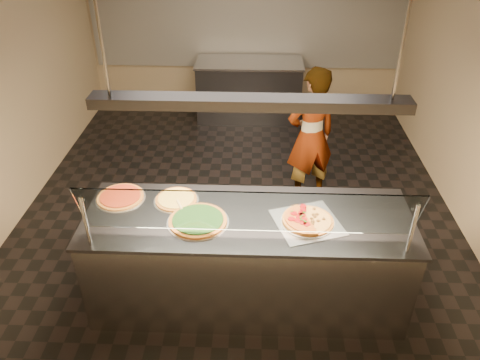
{
  "coord_description": "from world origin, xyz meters",
  "views": [
    {
      "loc": [
        0.2,
        -4.52,
        3.28
      ],
      "look_at": [
        0.06,
        -0.99,
        1.02
      ],
      "focal_mm": 35.0,
      "sensor_mm": 36.0,
      "label": 1
    }
  ],
  "objects_px": {
    "pizza_spinach": "(198,220)",
    "worker": "(311,136)",
    "serving_counter": "(248,259)",
    "prep_table": "(249,90)",
    "half_pizza_pepperoni": "(295,219)",
    "pizza_cheese": "(176,199)",
    "pizza_tomato": "(121,197)",
    "heat_lamp_housing": "(250,102)",
    "perforated_tray": "(307,222)",
    "pizza_spatula": "(185,206)",
    "sneeze_guard": "(247,213)",
    "half_pizza_sausage": "(320,220)"
  },
  "relations": [
    {
      "from": "half_pizza_pepperoni",
      "to": "pizza_spatula",
      "type": "bearing_deg",
      "value": 171.38
    },
    {
      "from": "sneeze_guard",
      "to": "half_pizza_sausage",
      "type": "bearing_deg",
      "value": 26.21
    },
    {
      "from": "pizza_cheese",
      "to": "heat_lamp_housing",
      "type": "xyz_separation_m",
      "value": [
        0.63,
        -0.21,
        1.01
      ]
    },
    {
      "from": "worker",
      "to": "pizza_spinach",
      "type": "bearing_deg",
      "value": 35.03
    },
    {
      "from": "pizza_cheese",
      "to": "pizza_tomato",
      "type": "relative_size",
      "value": 0.9
    },
    {
      "from": "pizza_spinach",
      "to": "prep_table",
      "type": "relative_size",
      "value": 0.31
    },
    {
      "from": "perforated_tray",
      "to": "half_pizza_sausage",
      "type": "xyz_separation_m",
      "value": [
        0.1,
        0.0,
        0.02
      ]
    },
    {
      "from": "perforated_tray",
      "to": "worker",
      "type": "xyz_separation_m",
      "value": [
        0.19,
        1.74,
        -0.11
      ]
    },
    {
      "from": "worker",
      "to": "heat_lamp_housing",
      "type": "xyz_separation_m",
      "value": [
        -0.67,
        -1.68,
        1.13
      ]
    },
    {
      "from": "pizza_tomato",
      "to": "worker",
      "type": "xyz_separation_m",
      "value": [
        1.8,
        1.46,
        -0.12
      ]
    },
    {
      "from": "perforated_tray",
      "to": "serving_counter",
      "type": "bearing_deg",
      "value": 173.32
    },
    {
      "from": "pizza_tomato",
      "to": "pizza_spatula",
      "type": "bearing_deg",
      "value": -13.78
    },
    {
      "from": "heat_lamp_housing",
      "to": "serving_counter",
      "type": "bearing_deg",
      "value": 0.0
    },
    {
      "from": "perforated_tray",
      "to": "heat_lamp_housing",
      "type": "distance_m",
      "value": 1.12
    },
    {
      "from": "sneeze_guard",
      "to": "pizza_spatula",
      "type": "relative_size",
      "value": 10.05
    },
    {
      "from": "pizza_cheese",
      "to": "heat_lamp_housing",
      "type": "distance_m",
      "value": 1.21
    },
    {
      "from": "half_pizza_sausage",
      "to": "pizza_spinach",
      "type": "height_order",
      "value": "half_pizza_sausage"
    },
    {
      "from": "pizza_spinach",
      "to": "serving_counter",
      "type": "bearing_deg",
      "value": 11.45
    },
    {
      "from": "half_pizza_pepperoni",
      "to": "pizza_tomato",
      "type": "xyz_separation_m",
      "value": [
        -1.51,
        0.28,
        -0.02
      ]
    },
    {
      "from": "perforated_tray",
      "to": "worker",
      "type": "distance_m",
      "value": 1.76
    },
    {
      "from": "pizza_spinach",
      "to": "worker",
      "type": "height_order",
      "value": "worker"
    },
    {
      "from": "half_pizza_pepperoni",
      "to": "prep_table",
      "type": "relative_size",
      "value": 0.28
    },
    {
      "from": "pizza_spinach",
      "to": "prep_table",
      "type": "xyz_separation_m",
      "value": [
        0.33,
        4.05,
        -0.48
      ]
    },
    {
      "from": "perforated_tray",
      "to": "half_pizza_pepperoni",
      "type": "xyz_separation_m",
      "value": [
        -0.1,
        0.0,
        0.03
      ]
    },
    {
      "from": "pizza_tomato",
      "to": "heat_lamp_housing",
      "type": "xyz_separation_m",
      "value": [
        1.13,
        -0.23,
        1.01
      ]
    },
    {
      "from": "pizza_spatula",
      "to": "sneeze_guard",
      "type": "bearing_deg",
      "value": -38.56
    },
    {
      "from": "half_pizza_pepperoni",
      "to": "pizza_tomato",
      "type": "distance_m",
      "value": 1.54
    },
    {
      "from": "half_pizza_pepperoni",
      "to": "pizza_spinach",
      "type": "distance_m",
      "value": 0.8
    },
    {
      "from": "serving_counter",
      "to": "prep_table",
      "type": "xyz_separation_m",
      "value": [
        -0.08,
        3.96,
        0.0
      ]
    },
    {
      "from": "pizza_cheese",
      "to": "prep_table",
      "type": "height_order",
      "value": "pizza_cheese"
    },
    {
      "from": "half_pizza_pepperoni",
      "to": "half_pizza_sausage",
      "type": "bearing_deg",
      "value": -0.02
    },
    {
      "from": "pizza_spatula",
      "to": "heat_lamp_housing",
      "type": "xyz_separation_m",
      "value": [
        0.54,
        -0.08,
        0.99
      ]
    },
    {
      "from": "half_pizza_pepperoni",
      "to": "pizza_cheese",
      "type": "height_order",
      "value": "half_pizza_pepperoni"
    },
    {
      "from": "sneeze_guard",
      "to": "pizza_tomato",
      "type": "bearing_deg",
      "value": 153.09
    },
    {
      "from": "pizza_tomato",
      "to": "half_pizza_sausage",
      "type": "bearing_deg",
      "value": -9.46
    },
    {
      "from": "sneeze_guard",
      "to": "half_pizza_sausage",
      "type": "height_order",
      "value": "sneeze_guard"
    },
    {
      "from": "half_pizza_pepperoni",
      "to": "serving_counter",
      "type": "bearing_deg",
      "value": 171.77
    },
    {
      "from": "pizza_cheese",
      "to": "perforated_tray",
      "type": "bearing_deg",
      "value": -13.59
    },
    {
      "from": "perforated_tray",
      "to": "pizza_cheese",
      "type": "bearing_deg",
      "value": 166.41
    },
    {
      "from": "sneeze_guard",
      "to": "half_pizza_pepperoni",
      "type": "height_order",
      "value": "sneeze_guard"
    },
    {
      "from": "pizza_spinach",
      "to": "pizza_tomato",
      "type": "height_order",
      "value": "pizza_spinach"
    },
    {
      "from": "perforated_tray",
      "to": "pizza_spinach",
      "type": "distance_m",
      "value": 0.89
    },
    {
      "from": "serving_counter",
      "to": "pizza_spatula",
      "type": "bearing_deg",
      "value": 171.09
    },
    {
      "from": "sneeze_guard",
      "to": "heat_lamp_housing",
      "type": "distance_m",
      "value": 0.8
    },
    {
      "from": "sneeze_guard",
      "to": "pizza_spinach",
      "type": "relative_size",
      "value": 4.91
    },
    {
      "from": "sneeze_guard",
      "to": "pizza_spinach",
      "type": "bearing_deg",
      "value": 147.57
    },
    {
      "from": "serving_counter",
      "to": "half_pizza_sausage",
      "type": "distance_m",
      "value": 0.76
    },
    {
      "from": "serving_counter",
      "to": "prep_table",
      "type": "distance_m",
      "value": 3.96
    },
    {
      "from": "half_pizza_sausage",
      "to": "half_pizza_pepperoni",
      "type": "bearing_deg",
      "value": 179.98
    },
    {
      "from": "perforated_tray",
      "to": "half_pizza_pepperoni",
      "type": "relative_size",
      "value": 1.38
    }
  ]
}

